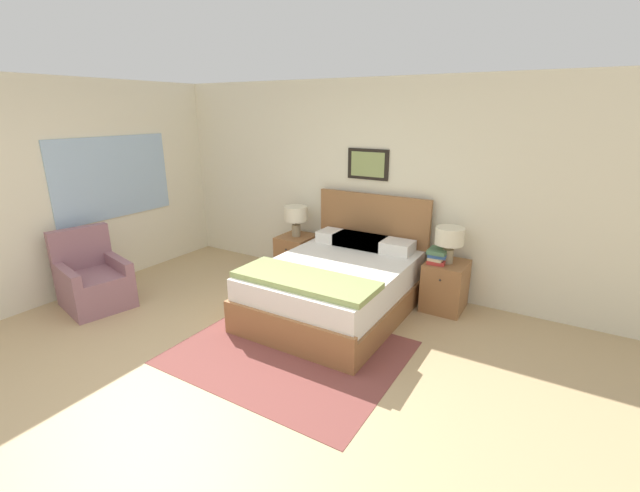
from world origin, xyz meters
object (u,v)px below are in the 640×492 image
Objects in this scene: armchair at (93,282)px; table_lamp_near_window at (296,215)px; nightstand_near_window at (297,255)px; bed at (337,284)px; table_lamp_by_door at (449,238)px; nightstand_by_door at (445,286)px.

table_lamp_near_window reaches higher than armchair.
armchair is 2.18× the size of table_lamp_near_window.
nightstand_near_window is 0.58m from table_lamp_near_window.
bed reaches higher than armchair.
table_lamp_by_door is at bearing 0.00° from table_lamp_near_window.
nightstand_near_window is at bearing 85.18° from table_lamp_near_window.
armchair is at bearing -150.31° from table_lamp_by_door.
nightstand_by_door is at bearing 0.19° from table_lamp_near_window.
bed is at bearing 130.71° from armchair.
table_lamp_by_door is at bearing 132.76° from armchair.
nightstand_by_door is (1.04, 0.72, -0.05)m from bed.
nightstand_by_door is at bearing 132.84° from armchair.
armchair is at bearing -150.23° from nightstand_by_door.
bed is at bearing -34.42° from table_lamp_near_window.
bed is 1.26m from nightstand_near_window.
armchair is 2.60m from table_lamp_near_window.
nightstand_near_window is at bearing 180.00° from nightstand_by_door.
nightstand_by_door is 0.58m from table_lamp_by_door.
nightstand_near_window is 2.07m from nightstand_by_door.
bed is 4.82× the size of table_lamp_by_door.
table_lamp_near_window and table_lamp_by_door have the same top height.
bed is 1.26m from nightstand_by_door.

